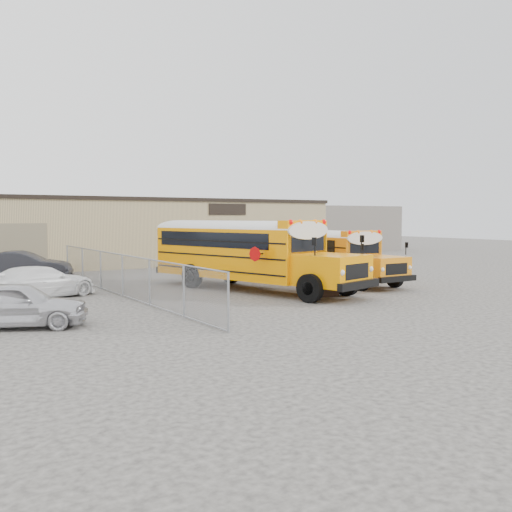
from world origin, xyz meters
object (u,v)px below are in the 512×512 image
car_silver (17,304)px  car_white (41,282)px  car_dark (22,267)px  tarp_bundle (324,279)px  school_bus_left (156,244)px  school_bus_right (263,246)px

car_silver → car_white: car_silver is taller
car_white → car_silver: bearing=140.2°
car_silver → car_dark: bearing=13.3°
tarp_bundle → car_dark: (-9.94, 12.38, 0.06)m
school_bus_left → school_bus_right: 6.87m
school_bus_left → car_dark: bearing=160.6°
school_bus_left → school_bus_right: school_bus_left is taller
tarp_bundle → car_silver: size_ratio=0.34×
school_bus_left → car_silver: size_ratio=2.74×
car_dark → tarp_bundle: bearing=-118.0°
school_bus_left → car_silver: 13.85m
school_bus_right → car_silver: (-15.79, -10.30, -0.87)m
tarp_bundle → car_dark: size_ratio=0.30×
school_bus_right → car_white: size_ratio=2.01×
car_dark → car_white: bearing=-161.0°
school_bus_right → car_silver: 18.88m
school_bus_left → car_white: school_bus_left is taller
car_silver → car_dark: car_dark is taller
school_bus_right → school_bus_left: bearing=178.2°
school_bus_right → car_silver: school_bus_right is taller
car_white → school_bus_right: bearing=-94.6°
car_white → car_dark: size_ratio=0.96×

